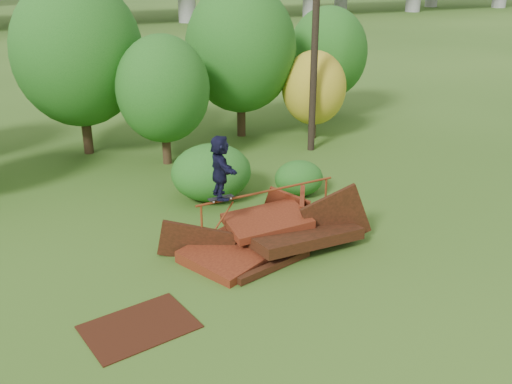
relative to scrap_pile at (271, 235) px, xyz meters
name	(u,v)px	position (x,y,z in m)	size (l,w,h in m)	color
ground	(319,271)	(0.50, -1.68, -0.38)	(240.00, 240.00, 0.00)	#2D5116
scrap_pile	(271,235)	(0.00, 0.00, 0.00)	(5.86, 3.20, 2.08)	#47170C
grind_rail	(267,200)	(0.17, 0.56, 0.80)	(4.29, 0.30, 1.48)	maroon
skateboard	(221,198)	(-1.25, 0.49, 1.16)	(0.71, 0.23, 0.07)	black
skater	(220,167)	(-1.25, 0.49, 2.03)	(1.58, 0.50, 1.70)	black
flat_plate	(139,327)	(-4.25, -2.01, -0.36)	(2.29, 1.63, 0.03)	#33160B
tree_1	(78,53)	(-2.87, 10.67, 3.68)	(4.98, 4.98, 6.93)	black
tree_2	(163,89)	(-0.37, 8.03, 2.53)	(3.49, 3.49, 4.92)	black
tree_3	(241,49)	(3.80, 10.18, 3.47)	(4.75, 4.75, 6.59)	black
tree_4	(314,88)	(6.48, 8.48, 1.85)	(2.78, 2.78, 3.84)	black
tree_5	(328,53)	(9.02, 11.39, 2.79)	(3.83, 3.83, 5.38)	black
shrub_left	(211,172)	(-0.13, 4.00, 0.54)	(2.65, 2.45, 1.84)	#164C14
shrub_right	(299,178)	(2.62, 3.01, 0.21)	(1.65, 1.52, 1.17)	#164C14
utility_pole	(316,24)	(5.54, 7.03, 4.71)	(1.40, 0.28, 10.02)	black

